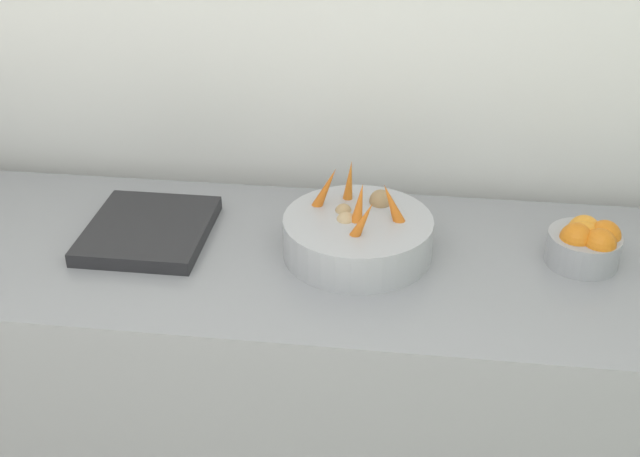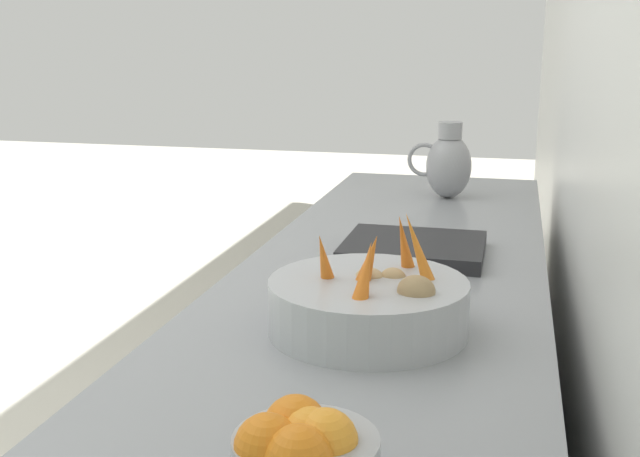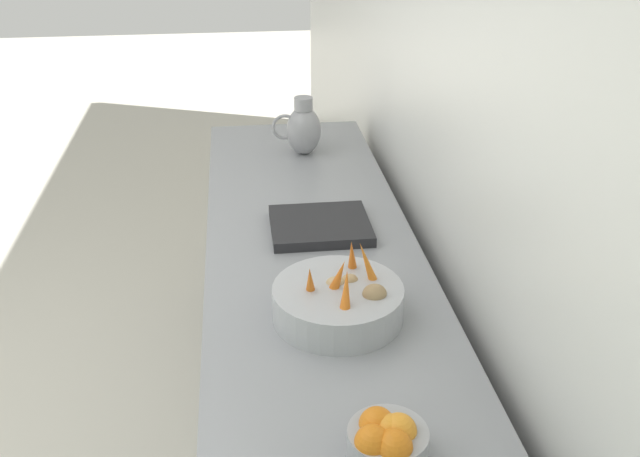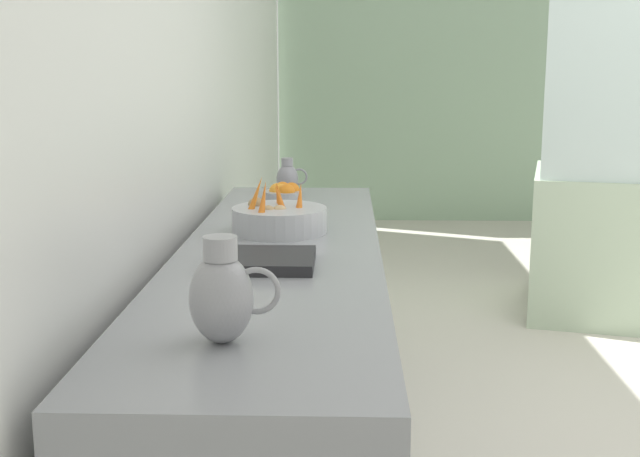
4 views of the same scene
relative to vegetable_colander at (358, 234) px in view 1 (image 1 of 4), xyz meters
name	(u,v)px [view 1 (image 1 of 4)]	position (x,y,z in m)	size (l,w,h in m)	color
prep_counter	(259,388)	(0.02, -0.26, -0.50)	(0.71, 2.84, 0.89)	gray
vegetable_colander	(358,234)	(0.00, 0.00, 0.00)	(0.36, 0.36, 0.23)	#ADAFB5
orange_bowl	(586,243)	(-0.02, 0.54, 0.00)	(0.17, 0.17, 0.11)	#9EA0A5
counter_sink_basin	(149,230)	(-0.01, -0.53, -0.03)	(0.34, 0.30, 0.04)	#232326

